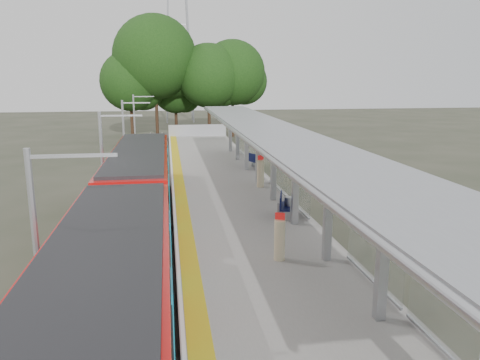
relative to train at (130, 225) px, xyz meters
name	(u,v)px	position (x,y,z in m)	size (l,w,h in m)	color
trackbed	(144,211)	(0.00, 8.50, -1.93)	(3.00, 70.00, 0.24)	#59544C
platform	(228,201)	(4.50, 8.50, -1.55)	(6.00, 50.00, 1.00)	gray
tactile_strip	(180,193)	(1.95, 8.50, -1.04)	(0.60, 50.00, 0.02)	gold
end_fence	(198,130)	(4.50, 33.45, -0.45)	(6.00, 0.10, 1.20)	#9EA0A5
train	(130,225)	(0.00, 0.00, 0.00)	(2.74, 27.60, 3.62)	black
canopy	(275,141)	(6.11, 4.69, 2.15)	(3.27, 38.00, 3.66)	#9EA0A5
tree_cluster	(180,70)	(3.00, 39.84, 5.82)	(19.00, 10.84, 13.99)	#382316
catenary_masts	(104,163)	(-1.72, 7.50, 0.86)	(2.08, 48.16, 5.40)	#9EA0A5
bench_mid	(283,205)	(6.29, 3.62, -0.52)	(0.85, 1.56, 1.02)	#0D1344
bench_far	(254,160)	(7.11, 14.99, -0.54)	(0.98, 1.49, 0.98)	#0D1344
info_pillar_near	(280,240)	(4.94, -1.26, -0.34)	(0.37, 0.37, 1.63)	beige
info_pillar_far	(261,173)	(6.42, 9.37, -0.27)	(0.40, 0.40, 1.80)	beige
litter_bin	(289,206)	(6.57, 3.68, -0.63)	(0.41, 0.41, 0.85)	#9EA0A5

